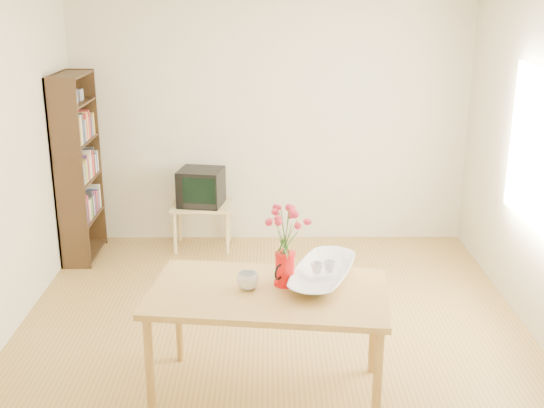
{
  "coord_description": "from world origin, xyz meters",
  "views": [
    {
      "loc": [
        -0.03,
        -4.57,
        2.57
      ],
      "look_at": [
        0.0,
        0.3,
        1.0
      ],
      "focal_mm": 45.0,
      "sensor_mm": 36.0,
      "label": 1
    }
  ],
  "objects_px": {
    "mug": "(248,281)",
    "television": "(201,186)",
    "bowl": "(323,245)",
    "table": "(269,301)",
    "pitcher": "(285,270)"
  },
  "relations": [
    {
      "from": "bowl",
      "to": "television",
      "type": "relative_size",
      "value": 1.06
    },
    {
      "from": "bowl",
      "to": "television",
      "type": "height_order",
      "value": "bowl"
    },
    {
      "from": "bowl",
      "to": "television",
      "type": "bearing_deg",
      "value": 112.22
    },
    {
      "from": "pitcher",
      "to": "television",
      "type": "relative_size",
      "value": 0.46
    },
    {
      "from": "table",
      "to": "mug",
      "type": "xyz_separation_m",
      "value": [
        -0.13,
        0.02,
        0.13
      ]
    },
    {
      "from": "mug",
      "to": "pitcher",
      "type": "bearing_deg",
      "value": 164.89
    },
    {
      "from": "mug",
      "to": "television",
      "type": "bearing_deg",
      "value": -109.19
    },
    {
      "from": "bowl",
      "to": "pitcher",
      "type": "bearing_deg",
      "value": -163.37
    },
    {
      "from": "pitcher",
      "to": "bowl",
      "type": "bearing_deg",
      "value": 46.53
    },
    {
      "from": "table",
      "to": "bowl",
      "type": "bearing_deg",
      "value": 31.71
    },
    {
      "from": "table",
      "to": "bowl",
      "type": "height_order",
      "value": "bowl"
    },
    {
      "from": "table",
      "to": "pitcher",
      "type": "bearing_deg",
      "value": 47.34
    },
    {
      "from": "pitcher",
      "to": "television",
      "type": "height_order",
      "value": "pitcher"
    },
    {
      "from": "mug",
      "to": "bowl",
      "type": "xyz_separation_m",
      "value": [
        0.48,
        0.14,
        0.19
      ]
    },
    {
      "from": "table",
      "to": "mug",
      "type": "relative_size",
      "value": 11.46
    }
  ]
}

